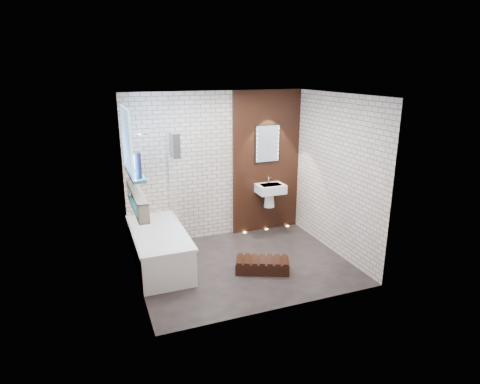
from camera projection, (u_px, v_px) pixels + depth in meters
name	position (u px, v px, depth m)	size (l,w,h in m)	color
ground	(243.00, 265.00, 6.36)	(3.20, 3.20, 0.00)	black
room_shell	(244.00, 185.00, 5.99)	(3.24, 3.20, 2.60)	#B8A492
walnut_panel	(266.00, 162.00, 7.45)	(1.30, 0.06, 2.60)	black
clerestory_window	(129.00, 148.00, 5.58)	(0.18, 1.00, 0.94)	#7FADE0
display_niche	(137.00, 200.00, 5.62)	(0.14, 1.30, 0.26)	teal
bathtub	(159.00, 248.00, 6.26)	(0.79, 1.74, 0.70)	white
bath_screen	(173.00, 177.00, 6.49)	(0.01, 0.78, 1.40)	white
towel	(175.00, 145.00, 6.08)	(0.11, 0.28, 0.37)	#2A2521
shower_head	(142.00, 133.00, 6.18)	(0.18, 0.18, 0.02)	silver
washbasin	(270.00, 192.00, 7.42)	(0.50, 0.36, 0.58)	white
led_mirror	(268.00, 144.00, 7.31)	(0.50, 0.02, 0.70)	black
walnut_step	(262.00, 266.00, 6.14)	(0.79, 0.35, 0.18)	black
niche_bottles	(137.00, 201.00, 5.68)	(0.06, 0.99, 0.16)	maroon
sill_vases	(135.00, 163.00, 5.72)	(0.21, 0.66, 0.34)	white
floor_uplights	(267.00, 229.00, 7.76)	(0.96, 0.06, 0.01)	#FFD899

